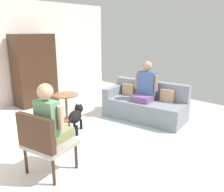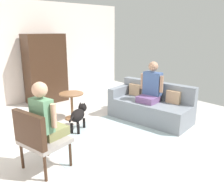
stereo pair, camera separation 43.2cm
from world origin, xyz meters
The scene contains 10 objects.
ground_plane centered at (0.00, 0.00, 0.00)m, with size 7.48×7.48×0.00m, color beige.
back_wall centered at (0.00, 3.17, 1.41)m, with size 6.51×0.12×2.81m, color silver.
area_rug centered at (0.17, -0.20, 0.00)m, with size 2.53×1.84×0.01m, color #9EB2B7.
couch centered at (1.49, -0.11, 0.31)m, with size 1.11×1.97×0.85m.
armchair centered at (-1.39, -0.43, 0.56)m, with size 0.70×0.75×0.95m.
person_on_couch centered at (1.45, -0.15, 0.81)m, with size 0.52×0.57×0.90m.
person_on_armchair centered at (-1.24, -0.40, 0.83)m, with size 0.52×0.49×0.88m.
round_end_table centered at (0.12, 1.09, 0.41)m, with size 0.56×0.56×0.62m.
dog centered at (-0.11, 0.46, 0.33)m, with size 0.67×0.50×0.53m.
armoire_cabinet centered at (0.32, 2.76, 0.96)m, with size 1.10×0.56×1.93m, color #382316.
Camera 2 is at (-2.64, -3.50, 2.05)m, focal length 38.09 mm.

